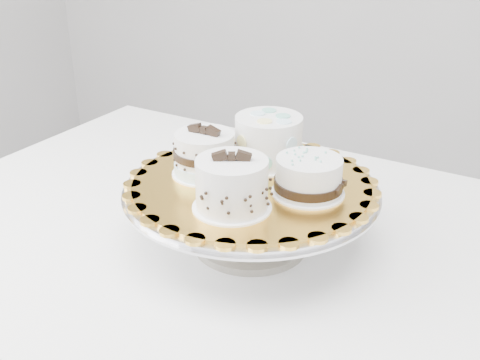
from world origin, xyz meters
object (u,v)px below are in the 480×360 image
at_px(table, 253,270).
at_px(cake_swirl, 232,186).
at_px(cake_board, 251,183).
at_px(cake_banded, 205,156).
at_px(cake_stand, 251,204).
at_px(cake_dots, 268,140).
at_px(cake_ribbon, 309,177).

xyz_separation_m(table, cake_swirl, (0.02, -0.12, 0.22)).
height_order(cake_board, cake_banded, cake_banded).
bearing_deg(table, cake_board, -69.08).
bearing_deg(cake_stand, cake_swirl, -84.21).
height_order(cake_stand, cake_banded, cake_banded).
relative_size(cake_banded, cake_dots, 0.80).
bearing_deg(table, cake_stand, -69.08).
distance_m(cake_swirl, cake_dots, 0.17).
relative_size(cake_swirl, cake_banded, 1.27).
relative_size(table, cake_banded, 12.74).
bearing_deg(cake_dots, cake_board, -75.48).
relative_size(cake_swirl, cake_dots, 1.02).
xyz_separation_m(cake_stand, cake_banded, (-0.08, -0.00, 0.07)).
relative_size(table, cake_dots, 10.24).
distance_m(table, cake_board, 0.19).
bearing_deg(cake_ribbon, cake_swirl, -130.91).
bearing_deg(table, cake_dots, 91.80).
xyz_separation_m(table, cake_ribbon, (0.10, -0.03, 0.21)).
relative_size(cake_stand, cake_ribbon, 3.51).
bearing_deg(cake_dots, cake_stand, -75.48).
bearing_deg(cake_stand, cake_banded, -177.49).
distance_m(cake_stand, cake_banded, 0.11).
xyz_separation_m(table, cake_stand, (0.01, -0.03, 0.15)).
relative_size(cake_stand, cake_swirl, 2.98).
height_order(cake_swirl, cake_banded, cake_swirl).
bearing_deg(table, cake_swirl, -75.53).
distance_m(cake_stand, cake_swirl, 0.12).
height_order(table, cake_ribbon, cake_ribbon).
distance_m(cake_board, cake_ribbon, 0.10).
height_order(cake_swirl, cake_dots, cake_swirl).
height_order(cake_board, cake_swirl, cake_swirl).
bearing_deg(cake_ribbon, cake_dots, 142.81).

